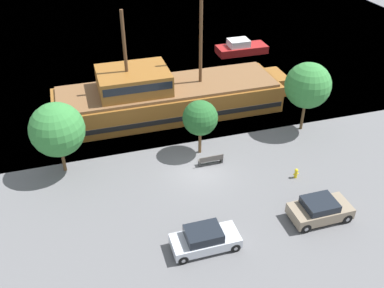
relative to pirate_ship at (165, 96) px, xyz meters
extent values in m
plane|color=#5B5B5E|center=(0.29, -9.32, -1.65)|extent=(160.00, 160.00, 0.00)
plane|color=#38667F|center=(0.29, 34.68, -1.65)|extent=(80.00, 80.00, 0.00)
cube|color=brown|center=(0.28, 0.00, -0.44)|extent=(19.89, 5.74, 2.42)
cube|color=black|center=(0.28, 0.00, -0.80)|extent=(19.49, 5.82, 0.45)
cube|color=brown|center=(10.83, 0.00, -0.07)|extent=(1.40, 3.16, 1.70)
cube|color=brown|center=(0.28, 0.00, 0.90)|extent=(19.09, 5.28, 0.25)
cube|color=brown|center=(-2.70, 0.00, 1.93)|extent=(5.97, 4.59, 1.81)
cube|color=black|center=(-2.70, 0.00, 2.20)|extent=(5.67, 4.65, 0.65)
cylinder|color=#4C331E|center=(3.26, 0.00, 5.10)|extent=(0.28, 0.28, 8.15)
cylinder|color=#4C331E|center=(-3.20, 0.00, 4.49)|extent=(0.28, 0.28, 6.93)
cube|color=maroon|center=(12.04, 11.34, -1.21)|extent=(5.91, 2.39, 0.88)
cube|color=silver|center=(11.60, 11.34, -0.37)|extent=(2.36, 1.87, 0.79)
cube|color=black|center=(12.31, 11.34, -0.37)|extent=(0.12, 1.68, 0.63)
cube|color=#7F705B|center=(6.12, -16.15, -1.02)|extent=(3.87, 1.91, 0.73)
cube|color=black|center=(6.00, -16.15, -0.41)|extent=(2.01, 1.72, 0.49)
cylinder|color=black|center=(7.57, -17.02, -1.30)|extent=(0.69, 0.22, 0.69)
cylinder|color=gray|center=(7.57, -17.02, -1.30)|extent=(0.26, 0.25, 0.26)
cylinder|color=black|center=(7.57, -15.28, -1.30)|extent=(0.69, 0.22, 0.69)
cylinder|color=gray|center=(7.57, -15.28, -1.30)|extent=(0.26, 0.25, 0.26)
cylinder|color=black|center=(4.66, -17.02, -1.30)|extent=(0.69, 0.22, 0.69)
cylinder|color=gray|center=(4.66, -17.02, -1.30)|extent=(0.26, 0.25, 0.26)
cylinder|color=black|center=(4.66, -15.28, -1.30)|extent=(0.69, 0.22, 0.69)
cylinder|color=gray|center=(4.66, -15.28, -1.30)|extent=(0.26, 0.25, 0.26)
cube|color=#B7BCC6|center=(-1.64, -16.40, -1.11)|extent=(4.03, 1.77, 0.62)
cube|color=black|center=(-1.76, -16.40, -0.50)|extent=(2.09, 1.59, 0.59)
cylinder|color=black|center=(-0.05, -17.19, -1.34)|extent=(0.61, 0.22, 0.61)
cylinder|color=gray|center=(-0.05, -17.19, -1.34)|extent=(0.23, 0.25, 0.23)
cylinder|color=black|center=(-0.05, -15.61, -1.34)|extent=(0.61, 0.22, 0.61)
cylinder|color=gray|center=(-0.05, -15.61, -1.34)|extent=(0.23, 0.25, 0.23)
cylinder|color=black|center=(-3.22, -17.19, -1.34)|extent=(0.61, 0.22, 0.61)
cylinder|color=gray|center=(-3.22, -17.19, -1.34)|extent=(0.23, 0.25, 0.23)
cylinder|color=black|center=(-3.22, -15.61, -1.34)|extent=(0.61, 0.22, 0.61)
cylinder|color=gray|center=(-3.22, -15.61, -1.34)|extent=(0.23, 0.25, 0.23)
cylinder|color=yellow|center=(6.73, -11.93, -1.37)|extent=(0.22, 0.22, 0.56)
sphere|color=yellow|center=(6.73, -11.93, -1.01)|extent=(0.25, 0.25, 0.25)
cylinder|color=yellow|center=(6.57, -11.93, -1.34)|extent=(0.10, 0.09, 0.09)
cylinder|color=yellow|center=(6.89, -11.93, -1.34)|extent=(0.10, 0.09, 0.09)
cube|color=#4C4742|center=(1.35, -8.60, -1.22)|extent=(1.88, 0.45, 0.05)
cube|color=#4C4742|center=(1.35, -8.79, -1.00)|extent=(1.88, 0.06, 0.40)
cube|color=#2D2D2D|center=(0.47, -8.60, -1.45)|extent=(0.12, 0.36, 0.40)
cube|color=#2D2D2D|center=(2.23, -8.60, -1.45)|extent=(0.12, 0.36, 0.40)
cylinder|color=brown|center=(-9.20, -6.23, -0.70)|extent=(0.24, 0.24, 1.90)
sphere|color=#337A38|center=(-9.20, -6.23, 1.89)|extent=(3.87, 3.87, 3.87)
cylinder|color=brown|center=(1.06, -6.86, -0.66)|extent=(0.24, 0.24, 1.97)
sphere|color=#235B28|center=(1.06, -6.86, 1.46)|extent=(2.68, 2.68, 2.68)
cylinder|color=brown|center=(10.41, -6.00, -0.41)|extent=(0.24, 0.24, 2.48)
sphere|color=#337A38|center=(10.41, -6.00, 2.42)|extent=(3.74, 3.74, 3.74)
camera|label=1|loc=(-7.48, -33.11, 17.62)|focal=40.00mm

